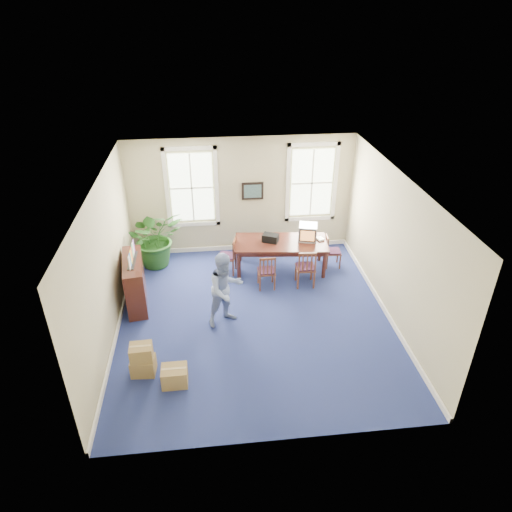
{
  "coord_description": "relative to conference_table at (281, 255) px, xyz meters",
  "views": [
    {
      "loc": [
        -0.88,
        -8.11,
        6.28
      ],
      "look_at": [
        0.1,
        0.6,
        1.25
      ],
      "focal_mm": 32.0,
      "sensor_mm": 36.0,
      "label": 1
    }
  ],
  "objects": [
    {
      "name": "window_right",
      "position": [
        0.99,
        1.2,
        1.5
      ],
      "size": [
        1.4,
        0.12,
        2.2
      ],
      "primitive_type": null,
      "color": "white",
      "rests_on": "ground"
    },
    {
      "name": "chair_near_right",
      "position": [
        0.48,
        -0.8,
        0.11
      ],
      "size": [
        0.48,
        0.48,
        1.02
      ],
      "primitive_type": null,
      "rotation": [
        0.0,
        0.0,
        3.09
      ],
      "color": "brown",
      "rests_on": "ground"
    },
    {
      "name": "credenza",
      "position": [
        -3.57,
        -1.12,
        0.18
      ],
      "size": [
        0.62,
        1.52,
        1.16
      ],
      "primitive_type": "cube",
      "rotation": [
        0.0,
        0.0,
        0.14
      ],
      "color": "#441D15",
      "rests_on": "ground"
    },
    {
      "name": "conference_table",
      "position": [
        0.0,
        0.0,
        0.0
      ],
      "size": [
        2.45,
        1.31,
        0.8
      ],
      "primitive_type": null,
      "rotation": [
        0.0,
        0.0,
        -0.11
      ],
      "color": "#441D15",
      "rests_on": "ground"
    },
    {
      "name": "baseboard_left",
      "position": [
        -3.88,
        -2.03,
        -0.34
      ],
      "size": [
        0.04,
        6.5,
        0.12
      ],
      "primitive_type": "cube",
      "color": "white",
      "rests_on": "ground"
    },
    {
      "name": "potted_plant",
      "position": [
        -3.21,
        0.62,
        0.39
      ],
      "size": [
        1.75,
        1.64,
        1.58
      ],
      "primitive_type": "imported",
      "rotation": [
        0.0,
        0.0,
        0.34
      ],
      "color": "#1E4E18",
      "rests_on": "ground"
    },
    {
      "name": "wall_left",
      "position": [
        -3.91,
        -2.03,
        1.2
      ],
      "size": [
        0.0,
        6.5,
        6.5
      ],
      "primitive_type": "plane",
      "rotation": [
        1.57,
        0.0,
        1.57
      ],
      "color": "#B9B089",
      "rests_on": "ground"
    },
    {
      "name": "wall_right",
      "position": [
        2.09,
        -2.03,
        1.2
      ],
      "size": [
        0.0,
        6.5,
        6.5
      ],
      "primitive_type": "plane",
      "rotation": [
        1.57,
        0.0,
        -1.57
      ],
      "color": "#B9B089",
      "rests_on": "ground"
    },
    {
      "name": "chair_end_left",
      "position": [
        -1.39,
        0.0,
        0.08
      ],
      "size": [
        0.52,
        0.52,
        0.95
      ],
      "primitive_type": null,
      "rotation": [
        0.0,
        0.0,
        -1.82
      ],
      "color": "brown",
      "rests_on": "ground"
    },
    {
      "name": "floor",
      "position": [
        -0.91,
        -2.03,
        -0.4
      ],
      "size": [
        6.5,
        6.5,
        0.0
      ],
      "primitive_type": "plane",
      "color": "navy",
      "rests_on": "ground"
    },
    {
      "name": "equipment_bag",
      "position": [
        -0.27,
        0.05,
        0.5
      ],
      "size": [
        0.47,
        0.4,
        0.2
      ],
      "primitive_type": "cube",
      "rotation": [
        0.0,
        0.0,
        -0.43
      ],
      "color": "black",
      "rests_on": "conference_table"
    },
    {
      "name": "ceiling",
      "position": [
        -0.91,
        -2.03,
        2.8
      ],
      "size": [
        6.5,
        6.5,
        0.0
      ],
      "primitive_type": "plane",
      "rotation": [
        3.14,
        0.0,
        0.0
      ],
      "color": "white",
      "rests_on": "ground"
    },
    {
      "name": "cardboard_boxes",
      "position": [
        -3.02,
        -3.4,
        -0.06
      ],
      "size": [
        1.27,
        1.27,
        0.69
      ],
      "primitive_type": null,
      "rotation": [
        0.0,
        0.0,
        -0.06
      ],
      "color": "#997A47",
      "rests_on": "ground"
    },
    {
      "name": "wall_front",
      "position": [
        -0.91,
        -5.28,
        1.2
      ],
      "size": [
        6.5,
        0.0,
        6.5
      ],
      "primitive_type": "plane",
      "rotation": [
        -1.57,
        0.0,
        0.0
      ],
      "color": "#B9B089",
      "rests_on": "ground"
    },
    {
      "name": "window_left",
      "position": [
        -2.21,
        1.2,
        1.5
      ],
      "size": [
        1.4,
        0.12,
        2.2
      ],
      "primitive_type": null,
      "color": "white",
      "rests_on": "ground"
    },
    {
      "name": "crt_tv",
      "position": [
        0.69,
        0.05,
        0.61
      ],
      "size": [
        0.56,
        0.59,
        0.41
      ],
      "primitive_type": null,
      "rotation": [
        0.0,
        0.0,
        -0.25
      ],
      "color": "#B7B7BC",
      "rests_on": "conference_table"
    },
    {
      "name": "chair_near_left",
      "position": [
        -0.48,
        -0.8,
        0.06
      ],
      "size": [
        0.42,
        0.42,
        0.92
      ],
      "primitive_type": null,
      "rotation": [
        0.0,
        0.0,
        3.15
      ],
      "color": "brown",
      "rests_on": "ground"
    },
    {
      "name": "man",
      "position": [
        -1.53,
        -2.08,
        0.45
      ],
      "size": [
        1.03,
        0.95,
        1.7
      ],
      "primitive_type": "imported",
      "rotation": [
        0.0,
        0.0,
        0.48
      ],
      "color": "#8093C6",
      "rests_on": "ground"
    },
    {
      "name": "baseboard_back",
      "position": [
        -0.91,
        1.19,
        -0.34
      ],
      "size": [
        6.0,
        0.04,
        0.12
      ],
      "primitive_type": "cube",
      "color": "white",
      "rests_on": "ground"
    },
    {
      "name": "wall_back",
      "position": [
        -0.91,
        1.22,
        1.2
      ],
      "size": [
        6.5,
        0.0,
        6.5
      ],
      "primitive_type": "plane",
      "rotation": [
        1.57,
        0.0,
        0.0
      ],
      "color": "#B9B089",
      "rests_on": "ground"
    },
    {
      "name": "chair_end_right",
      "position": [
        1.39,
        0.0,
        0.04
      ],
      "size": [
        0.42,
        0.42,
        0.88
      ],
      "primitive_type": null,
      "rotation": [
        0.0,
        0.0,
        1.5
      ],
      "color": "brown",
      "rests_on": "ground"
    },
    {
      "name": "wall_picture",
      "position": [
        -0.61,
        1.17,
        1.35
      ],
      "size": [
        0.58,
        0.06,
        0.48
      ],
      "primitive_type": null,
      "color": "black",
      "rests_on": "ground"
    },
    {
      "name": "game_console",
      "position": [
        1.02,
        0.0,
        0.42
      ],
      "size": [
        0.2,
        0.23,
        0.05
      ],
      "primitive_type": "cube",
      "rotation": [
        0.0,
        0.0,
        0.31
      ],
      "color": "white",
      "rests_on": "conference_table"
    },
    {
      "name": "brochure_rack",
      "position": [
        -3.54,
        -1.12,
        0.93
      ],
      "size": [
        0.18,
        0.78,
        0.34
      ],
      "primitive_type": null,
      "rotation": [
        0.0,
        0.0,
        0.06
      ],
      "color": "#99999E",
      "rests_on": "credenza"
    },
    {
      "name": "baseboard_right",
      "position": [
        2.06,
        -2.03,
        -0.34
      ],
      "size": [
        0.04,
        6.5,
        0.12
      ],
      "primitive_type": "cube",
      "color": "white",
      "rests_on": "ground"
    }
  ]
}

